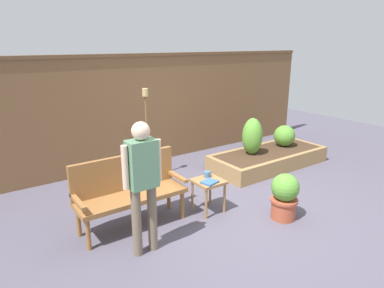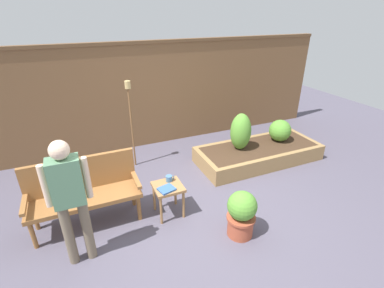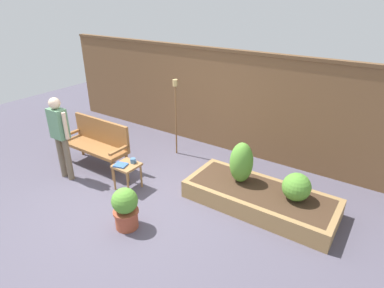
{
  "view_description": "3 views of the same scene",
  "coord_description": "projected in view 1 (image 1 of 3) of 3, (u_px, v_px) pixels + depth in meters",
  "views": [
    {
      "loc": [
        -3.09,
        -3.34,
        2.35
      ],
      "look_at": [
        0.02,
        1.08,
        0.73
      ],
      "focal_mm": 31.86,
      "sensor_mm": 36.0,
      "label": 1
    },
    {
      "loc": [
        -1.31,
        -2.94,
        2.7
      ],
      "look_at": [
        0.36,
        0.92,
        0.66
      ],
      "focal_mm": 26.2,
      "sensor_mm": 36.0,
      "label": 2
    },
    {
      "loc": [
        3.35,
        -3.21,
        3.17
      ],
      "look_at": [
        0.42,
        1.09,
        0.72
      ],
      "focal_mm": 30.14,
      "sensor_mm": 36.0,
      "label": 3
    }
  ],
  "objects": [
    {
      "name": "book_on_table",
      "position": [
        210.0,
        182.0,
        4.72
      ],
      "size": [
        0.25,
        0.23,
        0.03
      ],
      "primitive_type": "cube",
      "rotation": [
        0.0,
        0.0,
        0.25
      ],
      "color": "#38609E",
      "rests_on": "side_table"
    },
    {
      "name": "raised_planter_bed",
      "position": [
        268.0,
        158.0,
        6.73
      ],
      "size": [
        2.4,
        1.0,
        0.3
      ],
      "color": "#997547",
      "rests_on": "ground_plane"
    },
    {
      "name": "tiki_torch",
      "position": [
        146.0,
        118.0,
        5.82
      ],
      "size": [
        0.1,
        0.1,
        1.62
      ],
      "color": "brown",
      "rests_on": "ground_plane"
    },
    {
      "name": "ground_plane",
      "position": [
        233.0,
        209.0,
        5.0
      ],
      "size": [
        14.0,
        14.0,
        0.0
      ],
      "primitive_type": "plane",
      "color": "#514C5B"
    },
    {
      "name": "shrub_far_corner",
      "position": [
        284.0,
        136.0,
        6.98
      ],
      "size": [
        0.43,
        0.43,
        0.43
      ],
      "color": "brown",
      "rests_on": "raised_planter_bed"
    },
    {
      "name": "shrub_near_bench",
      "position": [
        252.0,
        136.0,
        6.43
      ],
      "size": [
        0.38,
        0.38,
        0.7
      ],
      "color": "brown",
      "rests_on": "raised_planter_bed"
    },
    {
      "name": "cup_on_table",
      "position": [
        207.0,
        174.0,
        4.93
      ],
      "size": [
        0.13,
        0.09,
        0.09
      ],
      "color": "teal",
      "rests_on": "side_table"
    },
    {
      "name": "garden_bench",
      "position": [
        128.0,
        186.0,
        4.46
      ],
      "size": [
        1.44,
        0.48,
        0.94
      ],
      "color": "#936033",
      "rests_on": "ground_plane"
    },
    {
      "name": "side_table",
      "position": [
        208.0,
        186.0,
        4.85
      ],
      "size": [
        0.4,
        0.4,
        0.48
      ],
      "color": "#9E7042",
      "rests_on": "ground_plane"
    },
    {
      "name": "person_by_bench",
      "position": [
        143.0,
        177.0,
        3.73
      ],
      "size": [
        0.47,
        0.2,
        1.56
      ],
      "color": "#70604C",
      "rests_on": "ground_plane"
    },
    {
      "name": "potted_boxwood",
      "position": [
        285.0,
        195.0,
        4.66
      ],
      "size": [
        0.38,
        0.38,
        0.65
      ],
      "color": "#A84C33",
      "rests_on": "ground_plane"
    },
    {
      "name": "fence_back",
      "position": [
        147.0,
        109.0,
        6.72
      ],
      "size": [
        8.4,
        0.14,
        2.16
      ],
      "color": "brown",
      "rests_on": "ground_plane"
    }
  ]
}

